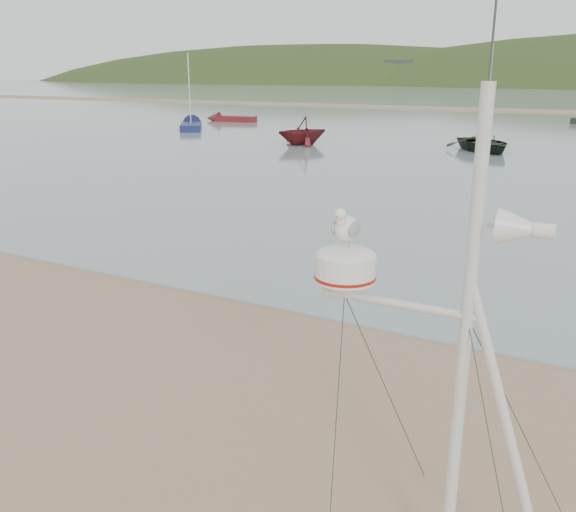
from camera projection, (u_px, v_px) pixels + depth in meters
The scene contains 7 objects.
ground at pixel (147, 410), 8.25m from camera, with size 560.00×560.00×0.00m, color #8F6F52.
sandbar at pixel (572, 112), 67.14m from camera, with size 560.00×7.00×0.07m, color #8F6F52.
mast_rig at pixel (446, 447), 5.29m from camera, with size 2.33×2.49×5.26m.
boat_dark at pixel (487, 111), 33.89m from camera, with size 3.19×0.92×4.46m, color black.
boat_red at pixel (302, 118), 37.20m from camera, with size 2.82×1.72×3.27m, color #571417.
sailboat_blue_near at pixel (192, 125), 48.83m from camera, with size 4.80×5.96×6.20m.
dinghy_red_far at pixel (225, 119), 55.18m from camera, with size 4.93×1.83×1.17m.
Camera 1 is at (5.15, -5.50, 4.40)m, focal length 38.00 mm.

